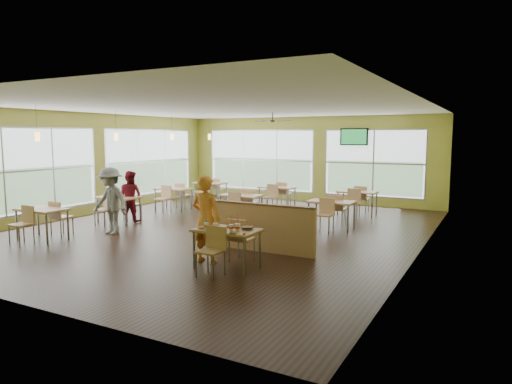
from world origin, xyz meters
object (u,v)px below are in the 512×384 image
main_table (227,235)px  half_wall_divider (263,227)px  man_plaid (206,219)px  food_basket (247,228)px

main_table → half_wall_divider: (0.00, 1.45, -0.11)m
main_table → half_wall_divider: 1.45m
half_wall_divider → man_plaid: 1.43m
half_wall_divider → man_plaid: size_ratio=1.40×
half_wall_divider → food_basket: half_wall_divider is taller
main_table → food_basket: main_table is taller
man_plaid → food_basket: (0.95, -0.05, -0.08)m
food_basket → main_table: bearing=-158.0°
main_table → man_plaid: bearing=161.7°
main_table → man_plaid: (-0.60, 0.20, 0.23)m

